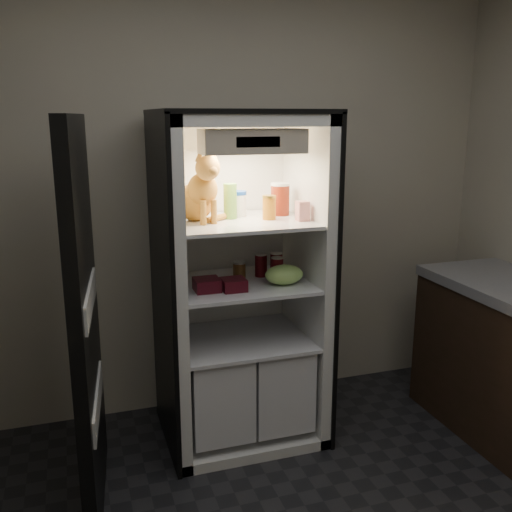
{
  "coord_description": "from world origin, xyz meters",
  "views": [
    {
      "loc": [
        -0.87,
        -1.61,
        1.84
      ],
      "look_at": [
        0.09,
        1.32,
        1.08
      ],
      "focal_mm": 40.0,
      "sensor_mm": 36.0,
      "label": 1
    }
  ],
  "objects_px": {
    "refrigerator": "(238,304)",
    "mayo_tub": "(238,204)",
    "parmesan_shaker": "(230,201)",
    "soda_can_c": "(277,269)",
    "salsa_jar": "(269,207)",
    "soda_can_a": "(261,265)",
    "pepper_jar": "(280,199)",
    "soda_can_b": "(276,264)",
    "berry_box_right": "(234,284)",
    "tabby_cat": "(199,194)",
    "cream_carton": "(303,211)",
    "berry_box_left": "(207,285)",
    "grape_bag": "(284,275)",
    "condiment_jar": "(239,270)"
  },
  "relations": [
    {
      "from": "tabby_cat",
      "to": "cream_carton",
      "type": "relative_size",
      "value": 3.68
    },
    {
      "from": "grape_bag",
      "to": "mayo_tub",
      "type": "bearing_deg",
      "value": 128.58
    },
    {
      "from": "salsa_jar",
      "to": "berry_box_right",
      "type": "xyz_separation_m",
      "value": [
        -0.24,
        -0.11,
        -0.38
      ]
    },
    {
      "from": "tabby_cat",
      "to": "berry_box_right",
      "type": "distance_m",
      "value": 0.51
    },
    {
      "from": "soda_can_a",
      "to": "grape_bag",
      "type": "bearing_deg",
      "value": -69.86
    },
    {
      "from": "berry_box_right",
      "to": "refrigerator",
      "type": "bearing_deg",
      "value": 67.05
    },
    {
      "from": "mayo_tub",
      "to": "pepper_jar",
      "type": "relative_size",
      "value": 0.78
    },
    {
      "from": "grape_bag",
      "to": "berry_box_left",
      "type": "xyz_separation_m",
      "value": [
        -0.43,
        0.01,
        -0.02
      ]
    },
    {
      "from": "tabby_cat",
      "to": "soda_can_a",
      "type": "distance_m",
      "value": 0.56
    },
    {
      "from": "tabby_cat",
      "to": "pepper_jar",
      "type": "bearing_deg",
      "value": -7.76
    },
    {
      "from": "salsa_jar",
      "to": "refrigerator",
      "type": "bearing_deg",
      "value": 150.86
    },
    {
      "from": "parmesan_shaker",
      "to": "refrigerator",
      "type": "bearing_deg",
      "value": -4.7
    },
    {
      "from": "soda_can_a",
      "to": "soda_can_c",
      "type": "relative_size",
      "value": 1.0
    },
    {
      "from": "mayo_tub",
      "to": "soda_can_b",
      "type": "relative_size",
      "value": 1.07
    },
    {
      "from": "condiment_jar",
      "to": "berry_box_right",
      "type": "relative_size",
      "value": 0.8
    },
    {
      "from": "soda_can_c",
      "to": "grape_bag",
      "type": "distance_m",
      "value": 0.09
    },
    {
      "from": "tabby_cat",
      "to": "salsa_jar",
      "type": "distance_m",
      "value": 0.39
    },
    {
      "from": "berry_box_right",
      "to": "tabby_cat",
      "type": "bearing_deg",
      "value": 127.93
    },
    {
      "from": "berry_box_left",
      "to": "grape_bag",
      "type": "bearing_deg",
      "value": -1.47
    },
    {
      "from": "grape_bag",
      "to": "soda_can_a",
      "type": "bearing_deg",
      "value": 110.14
    },
    {
      "from": "tabby_cat",
      "to": "condiment_jar",
      "type": "height_order",
      "value": "tabby_cat"
    },
    {
      "from": "pepper_jar",
      "to": "soda_can_b",
      "type": "relative_size",
      "value": 1.38
    },
    {
      "from": "soda_can_a",
      "to": "berry_box_left",
      "type": "bearing_deg",
      "value": -153.62
    },
    {
      "from": "soda_can_a",
      "to": "pepper_jar",
      "type": "bearing_deg",
      "value": 6.16
    },
    {
      "from": "refrigerator",
      "to": "salsa_jar",
      "type": "relative_size",
      "value": 14.26
    },
    {
      "from": "refrigerator",
      "to": "mayo_tub",
      "type": "relative_size",
      "value": 13.26
    },
    {
      "from": "soda_can_a",
      "to": "grape_bag",
      "type": "height_order",
      "value": "soda_can_a"
    },
    {
      "from": "tabby_cat",
      "to": "cream_carton",
      "type": "height_order",
      "value": "tabby_cat"
    },
    {
      "from": "refrigerator",
      "to": "cream_carton",
      "type": "distance_m",
      "value": 0.66
    },
    {
      "from": "soda_can_a",
      "to": "soda_can_b",
      "type": "bearing_deg",
      "value": -6.12
    },
    {
      "from": "cream_carton",
      "to": "berry_box_right",
      "type": "relative_size",
      "value": 0.84
    },
    {
      "from": "parmesan_shaker",
      "to": "soda_can_b",
      "type": "xyz_separation_m",
      "value": [
        0.27,
        0.0,
        -0.38
      ]
    },
    {
      "from": "mayo_tub",
      "to": "berry_box_left",
      "type": "bearing_deg",
      "value": -136.13
    },
    {
      "from": "mayo_tub",
      "to": "grape_bag",
      "type": "distance_m",
      "value": 0.48
    },
    {
      "from": "condiment_jar",
      "to": "berry_box_left",
      "type": "distance_m",
      "value": 0.29
    },
    {
      "from": "mayo_tub",
      "to": "grape_bag",
      "type": "bearing_deg",
      "value": -51.42
    },
    {
      "from": "pepper_jar",
      "to": "soda_can_b",
      "type": "height_order",
      "value": "pepper_jar"
    },
    {
      "from": "berry_box_left",
      "to": "soda_can_c",
      "type": "bearing_deg",
      "value": 10.51
    },
    {
      "from": "parmesan_shaker",
      "to": "berry_box_left",
      "type": "distance_m",
      "value": 0.48
    },
    {
      "from": "salsa_jar",
      "to": "tabby_cat",
      "type": "bearing_deg",
      "value": 170.46
    },
    {
      "from": "refrigerator",
      "to": "pepper_jar",
      "type": "bearing_deg",
      "value": 6.3
    },
    {
      "from": "parmesan_shaker",
      "to": "soda_can_c",
      "type": "distance_m",
      "value": 0.46
    },
    {
      "from": "tabby_cat",
      "to": "salsa_jar",
      "type": "bearing_deg",
      "value": -23.43
    },
    {
      "from": "soda_can_a",
      "to": "berry_box_right",
      "type": "distance_m",
      "value": 0.31
    },
    {
      "from": "mayo_tub",
      "to": "grape_bag",
      "type": "relative_size",
      "value": 0.66
    },
    {
      "from": "tabby_cat",
      "to": "mayo_tub",
      "type": "xyz_separation_m",
      "value": [
        0.24,
        0.09,
        -0.07
      ]
    },
    {
      "from": "soda_can_c",
      "to": "berry_box_left",
      "type": "relative_size",
      "value": 0.98
    },
    {
      "from": "cream_carton",
      "to": "condiment_jar",
      "type": "xyz_separation_m",
      "value": [
        -0.3,
        0.19,
        -0.35
      ]
    },
    {
      "from": "pepper_jar",
      "to": "soda_can_c",
      "type": "distance_m",
      "value": 0.4
    },
    {
      "from": "refrigerator",
      "to": "berry_box_left",
      "type": "xyz_separation_m",
      "value": [
        -0.22,
        -0.16,
        0.18
      ]
    }
  ]
}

